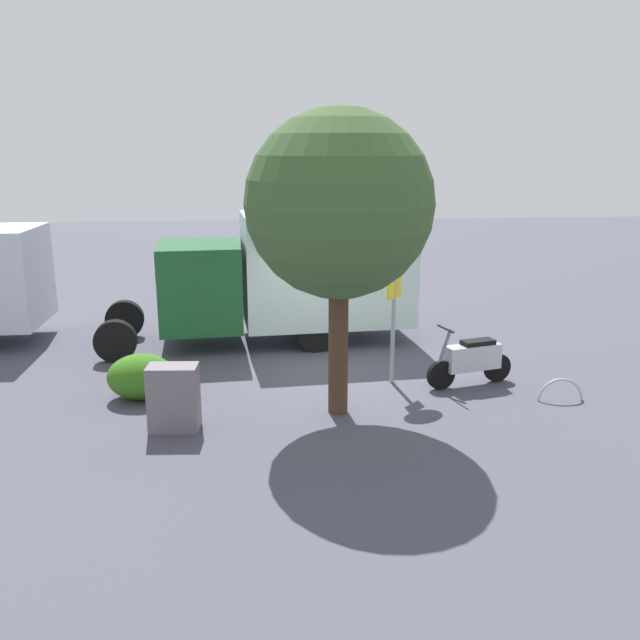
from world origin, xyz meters
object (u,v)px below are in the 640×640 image
object	(u,v)px
stop_sign	(394,285)
bike_rack_hoop	(560,400)
box_truck_near	(287,273)
utility_cabinet	(174,398)
motorcycle	(472,359)
street_tree	(339,205)

from	to	relation	value
stop_sign	bike_rack_hoop	xyz separation A→B (m)	(-2.84, 1.24, -1.94)
box_truck_near	utility_cabinet	bearing A→B (deg)	62.99
bike_rack_hoop	utility_cabinet	bearing A→B (deg)	5.20
motorcycle	utility_cabinet	size ratio (longest dim) A/B	1.65
motorcycle	stop_sign	world-z (taller)	stop_sign
street_tree	utility_cabinet	bearing A→B (deg)	9.93
stop_sign	street_tree	size ratio (longest dim) A/B	0.57
utility_cabinet	bike_rack_hoop	distance (m)	6.83
stop_sign	utility_cabinet	size ratio (longest dim) A/B	2.71
motorcycle	utility_cabinet	xyz separation A→B (m)	(5.43, 1.57, 0.02)
stop_sign	street_tree	world-z (taller)	street_tree
stop_sign	street_tree	distance (m)	2.44
box_truck_near	street_tree	distance (m)	4.94
box_truck_near	street_tree	world-z (taller)	street_tree
box_truck_near	motorcycle	bearing A→B (deg)	130.04
motorcycle	utility_cabinet	world-z (taller)	motorcycle
box_truck_near	utility_cabinet	xyz separation A→B (m)	(2.07, 4.99, -1.09)
motorcycle	bike_rack_hoop	world-z (taller)	motorcycle
utility_cabinet	street_tree	bearing A→B (deg)	-170.07
bike_rack_hoop	street_tree	bearing A→B (deg)	2.00
box_truck_near	bike_rack_hoop	xyz separation A→B (m)	(-4.71, 4.37, -1.63)
motorcycle	bike_rack_hoop	bearing A→B (deg)	129.90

